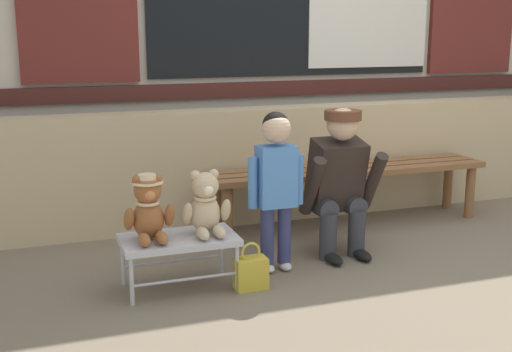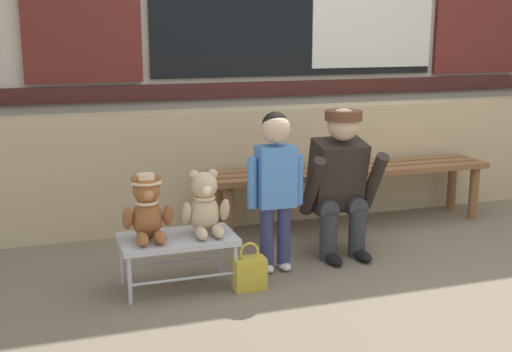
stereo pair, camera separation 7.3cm
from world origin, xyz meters
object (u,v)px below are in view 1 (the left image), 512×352
at_px(handbag_on_ground, 251,272).
at_px(small_display_bench, 179,242).
at_px(wooden_bench_long, 349,176).
at_px(teddy_bear_with_hat, 149,209).
at_px(teddy_bear_plain, 206,205).
at_px(adult_crouching, 339,181).
at_px(child_standing, 276,174).

bearing_deg(handbag_on_ground, small_display_bench, 158.49).
height_order(wooden_bench_long, teddy_bear_with_hat, teddy_bear_with_hat).
xyz_separation_m(wooden_bench_long, teddy_bear_plain, (-1.29, -0.77, 0.09)).
relative_size(wooden_bench_long, small_display_bench, 3.28).
relative_size(teddy_bear_with_hat, adult_crouching, 0.38).
bearing_deg(wooden_bench_long, small_display_bench, -151.92).
relative_size(wooden_bench_long, handbag_on_ground, 7.72).
bearing_deg(teddy_bear_with_hat, teddy_bear_plain, -0.13).
relative_size(teddy_bear_with_hat, teddy_bear_plain, 1.00).
relative_size(wooden_bench_long, teddy_bear_with_hat, 5.78).
xyz_separation_m(adult_crouching, handbag_on_ground, (-0.73, -0.38, -0.38)).
height_order(child_standing, adult_crouching, child_standing).
xyz_separation_m(small_display_bench, teddy_bear_plain, (0.16, 0.00, 0.20)).
bearing_deg(wooden_bench_long, teddy_bear_plain, -149.10).
height_order(teddy_bear_plain, handbag_on_ground, teddy_bear_plain).
xyz_separation_m(wooden_bench_long, child_standing, (-0.84, -0.69, 0.22)).
height_order(teddy_bear_with_hat, handbag_on_ground, teddy_bear_with_hat).
bearing_deg(handbag_on_ground, teddy_bear_with_hat, 164.39).
bearing_deg(handbag_on_ground, teddy_bear_plain, 145.05).
xyz_separation_m(wooden_bench_long, teddy_bear_with_hat, (-1.61, -0.77, 0.10)).
bearing_deg(child_standing, teddy_bear_with_hat, -174.05).
xyz_separation_m(wooden_bench_long, small_display_bench, (-1.45, -0.77, -0.11)).
bearing_deg(wooden_bench_long, teddy_bear_with_hat, -154.39).
bearing_deg(adult_crouching, handbag_on_ground, -152.62).
bearing_deg(teddy_bear_plain, adult_crouching, 13.67).
bearing_deg(adult_crouching, teddy_bear_with_hat, -169.75).
bearing_deg(child_standing, wooden_bench_long, 39.39).
distance_m(wooden_bench_long, child_standing, 1.11).
xyz_separation_m(wooden_bench_long, handbag_on_ground, (-1.08, -0.92, -0.28)).
xyz_separation_m(wooden_bench_long, adult_crouching, (-0.35, -0.55, 0.11)).
bearing_deg(teddy_bear_plain, handbag_on_ground, -34.95).
xyz_separation_m(child_standing, adult_crouching, (0.49, 0.15, -0.11)).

